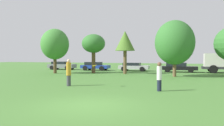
{
  "coord_description": "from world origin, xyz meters",
  "views": [
    {
      "loc": [
        4.02,
        -8.52,
        2.0
      ],
      "look_at": [
        -0.83,
        5.41,
        1.59
      ],
      "focal_mm": 36.87,
      "sensor_mm": 36.0,
      "label": 1
    }
  ],
  "objects_px": {
    "person_catcher": "(159,76)",
    "parked_car_black": "(178,67)",
    "tree_3": "(175,43)",
    "parked_car_blue": "(95,66)",
    "parked_car_grey": "(62,65)",
    "person_thrower": "(69,72)",
    "frisbee": "(95,66)",
    "parked_car_silver": "(133,66)",
    "tree_1": "(93,44)",
    "tree_2": "(125,41)",
    "tree_0": "(55,44)"
  },
  "relations": [
    {
      "from": "person_thrower",
      "to": "parked_car_grey",
      "type": "bearing_deg",
      "value": 126.37
    },
    {
      "from": "person_catcher",
      "to": "parked_car_silver",
      "type": "height_order",
      "value": "person_catcher"
    },
    {
      "from": "person_thrower",
      "to": "tree_1",
      "type": "height_order",
      "value": "tree_1"
    },
    {
      "from": "person_thrower",
      "to": "parked_car_black",
      "type": "relative_size",
      "value": 0.4
    },
    {
      "from": "tree_1",
      "to": "parked_car_blue",
      "type": "relative_size",
      "value": 1.14
    },
    {
      "from": "person_thrower",
      "to": "tree_3",
      "type": "bearing_deg",
      "value": 61.06
    },
    {
      "from": "frisbee",
      "to": "parked_car_blue",
      "type": "distance_m",
      "value": 18.61
    },
    {
      "from": "tree_2",
      "to": "tree_3",
      "type": "distance_m",
      "value": 5.99
    },
    {
      "from": "person_catcher",
      "to": "parked_car_black",
      "type": "distance_m",
      "value": 17.34
    },
    {
      "from": "frisbee",
      "to": "tree_3",
      "type": "xyz_separation_m",
      "value": [
        4.38,
        9.91,
        1.99
      ]
    },
    {
      "from": "person_thrower",
      "to": "parked_car_black",
      "type": "distance_m",
      "value": 18.09
    },
    {
      "from": "person_thrower",
      "to": "tree_0",
      "type": "distance_m",
      "value": 12.64
    },
    {
      "from": "person_thrower",
      "to": "person_catcher",
      "type": "xyz_separation_m",
      "value": [
        6.16,
        -0.37,
        -0.06
      ]
    },
    {
      "from": "parked_car_blue",
      "to": "parked_car_silver",
      "type": "bearing_deg",
      "value": 2.82
    },
    {
      "from": "person_catcher",
      "to": "tree_1",
      "type": "relative_size",
      "value": 0.36
    },
    {
      "from": "person_catcher",
      "to": "parked_car_black",
      "type": "relative_size",
      "value": 0.37
    },
    {
      "from": "frisbee",
      "to": "tree_1",
      "type": "distance_m",
      "value": 13.27
    },
    {
      "from": "parked_car_grey",
      "to": "parked_car_black",
      "type": "distance_m",
      "value": 17.4
    },
    {
      "from": "tree_0",
      "to": "parked_car_blue",
      "type": "bearing_deg",
      "value": 74.23
    },
    {
      "from": "person_catcher",
      "to": "tree_3",
      "type": "bearing_deg",
      "value": -87.28
    },
    {
      "from": "frisbee",
      "to": "person_catcher",
      "type": "bearing_deg",
      "value": -5.1
    },
    {
      "from": "person_thrower",
      "to": "parked_car_black",
      "type": "xyz_separation_m",
      "value": [
        6.28,
        16.97,
        -0.27
      ]
    },
    {
      "from": "person_thrower",
      "to": "parked_car_blue",
      "type": "bearing_deg",
      "value": 111.24
    },
    {
      "from": "parked_car_blue",
      "to": "person_catcher",
      "type": "bearing_deg",
      "value": -58.23
    },
    {
      "from": "tree_1",
      "to": "tree_2",
      "type": "relative_size",
      "value": 0.95
    },
    {
      "from": "person_thrower",
      "to": "parked_car_black",
      "type": "bearing_deg",
      "value": 73.14
    },
    {
      "from": "tree_2",
      "to": "parked_car_grey",
      "type": "relative_size",
      "value": 1.17
    },
    {
      "from": "tree_1",
      "to": "tree_2",
      "type": "height_order",
      "value": "tree_2"
    },
    {
      "from": "frisbee",
      "to": "tree_1",
      "type": "xyz_separation_m",
      "value": [
        -5.35,
        11.96,
        2.12
      ]
    },
    {
      "from": "tree_0",
      "to": "parked_car_black",
      "type": "relative_size",
      "value": 1.16
    },
    {
      "from": "parked_car_grey",
      "to": "parked_car_blue",
      "type": "relative_size",
      "value": 1.02
    },
    {
      "from": "person_thrower",
      "to": "tree_1",
      "type": "bearing_deg",
      "value": 109.45
    },
    {
      "from": "person_thrower",
      "to": "parked_car_blue",
      "type": "distance_m",
      "value": 17.92
    },
    {
      "from": "parked_car_silver",
      "to": "parked_car_black",
      "type": "bearing_deg",
      "value": -7.35
    },
    {
      "from": "tree_1",
      "to": "parked_car_silver",
      "type": "bearing_deg",
      "value": 56.85
    },
    {
      "from": "tree_1",
      "to": "frisbee",
      "type": "bearing_deg",
      "value": -65.92
    },
    {
      "from": "tree_1",
      "to": "parked_car_silver",
      "type": "distance_m",
      "value": 7.27
    },
    {
      "from": "parked_car_blue",
      "to": "parked_car_grey",
      "type": "bearing_deg",
      "value": 176.97
    },
    {
      "from": "tree_0",
      "to": "parked_car_silver",
      "type": "xyz_separation_m",
      "value": [
        7.72,
        7.69,
        -2.85
      ]
    },
    {
      "from": "tree_0",
      "to": "parked_car_grey",
      "type": "bearing_deg",
      "value": 116.21
    },
    {
      "from": "frisbee",
      "to": "tree_0",
      "type": "bearing_deg",
      "value": 133.76
    },
    {
      "from": "tree_3",
      "to": "parked_car_blue",
      "type": "distance_m",
      "value": 14.04
    },
    {
      "from": "person_thrower",
      "to": "parked_car_silver",
      "type": "distance_m",
      "value": 17.54
    },
    {
      "from": "frisbee",
      "to": "tree_2",
      "type": "distance_m",
      "value": 12.09
    },
    {
      "from": "person_thrower",
      "to": "parked_car_grey",
      "type": "xyz_separation_m",
      "value": [
        -11.11,
        17.17,
        -0.28
      ]
    },
    {
      "from": "frisbee",
      "to": "tree_2",
      "type": "bearing_deg",
      "value": 96.29
    },
    {
      "from": "tree_2",
      "to": "tree_3",
      "type": "xyz_separation_m",
      "value": [
        5.68,
        -1.88,
        -0.35
      ]
    },
    {
      "from": "person_catcher",
      "to": "frisbee",
      "type": "distance_m",
      "value": 4.3
    },
    {
      "from": "frisbee",
      "to": "parked_car_silver",
      "type": "relative_size",
      "value": 0.07
    },
    {
      "from": "person_thrower",
      "to": "tree_3",
      "type": "relative_size",
      "value": 0.32
    }
  ]
}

